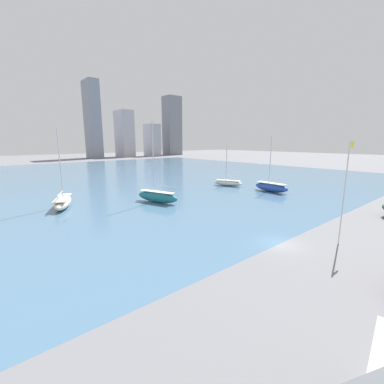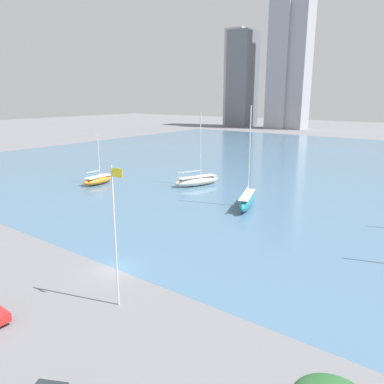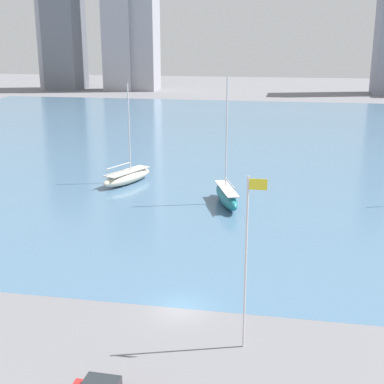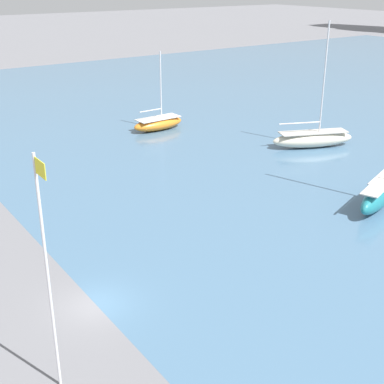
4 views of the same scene
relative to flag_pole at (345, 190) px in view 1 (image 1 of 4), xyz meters
The scene contains 8 objects.
ground_plane 9.34m from the flag_pole, 140.25° to the left, with size 500.00×500.00×0.00m, color slate.
harbor_water 74.82m from the flag_pole, 94.03° to the left, with size 180.00×140.00×0.00m.
flag_pole is the anchor object (origin of this frame).
distant_city_skyline 176.36m from the flag_pole, 95.25° to the left, with size 206.42×18.71×66.26m.
sailboat_white 40.70m from the flag_pole, 60.45° to the left, with size 5.20×7.98×10.71m.
sailboat_blue 31.90m from the flag_pole, 46.93° to the left, with size 2.62×8.86×12.87m.
sailboat_cream 43.77m from the flag_pole, 117.32° to the left, with size 5.97×9.76×13.92m.
sailboat_teal 31.80m from the flag_pole, 99.02° to the left, with size 4.74×9.38×15.57m.
Camera 1 is at (-25.73, -14.84, 11.62)m, focal length 24.00 mm.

